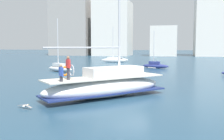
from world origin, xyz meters
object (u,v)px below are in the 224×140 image
(moored_cutter_left, at_px, (115,59))
(seagull, at_px, (25,106))
(main_sailboat, at_px, (106,85))
(moored_sloop_far, at_px, (155,65))
(moored_sloop_near, at_px, (60,68))

(moored_cutter_left, relative_size, seagull, 7.20)
(main_sailboat, xyz_separation_m, moored_sloop_far, (1.68, 25.40, -0.42))
(moored_sloop_near, distance_m, seagull, 22.05)
(moored_sloop_far, relative_size, seagull, 5.58)
(moored_sloop_far, height_order, seagull, moored_sloop_far)
(moored_sloop_near, height_order, moored_cutter_left, moored_cutter_left)
(moored_sloop_near, bearing_deg, main_sailboat, -55.32)
(main_sailboat, relative_size, moored_sloop_near, 1.82)
(main_sailboat, distance_m, moored_cutter_left, 40.10)
(moored_cutter_left, bearing_deg, seagull, -83.91)
(moored_sloop_far, bearing_deg, moored_cutter_left, 126.25)
(moored_sloop_near, relative_size, moored_cutter_left, 0.95)
(moored_sloop_far, distance_m, seagull, 30.45)
(moored_sloop_near, relative_size, seagull, 6.84)
(moored_sloop_near, xyz_separation_m, seagull, (7.43, -20.76, -0.37))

